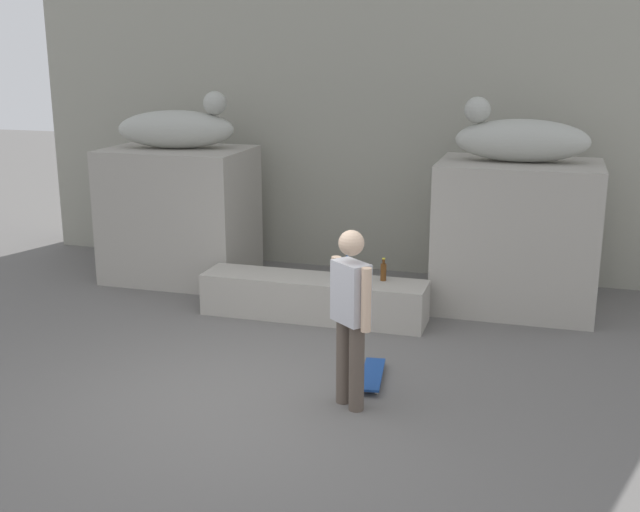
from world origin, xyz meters
name	(u,v)px	position (x,y,z in m)	size (l,w,h in m)	color
ground_plane	(242,396)	(0.00, 0.00, 0.00)	(40.00, 40.00, 0.00)	#605E5B
facade_wall	(367,28)	(0.00, 4.95, 3.46)	(10.13, 0.60, 6.92)	#989789
pedestal_left	(180,214)	(-2.30, 3.46, 0.93)	(1.95, 1.36, 1.85)	#A39E93
pedestal_right	(516,236)	(2.30, 3.46, 0.93)	(1.95, 1.36, 1.85)	#A39E93
statue_reclining_left	(179,128)	(-2.27, 3.46, 2.14)	(1.68, 0.90, 0.78)	#A8AAA1
statue_reclining_right	(519,139)	(2.26, 3.45, 2.14)	(1.63, 0.65, 0.78)	#A8AAA1
ledge_block	(314,298)	(0.00, 2.35, 0.25)	(2.75, 0.61, 0.51)	#A39E93
skater	(351,311)	(1.03, 0.09, 0.92)	(0.44, 0.38, 1.67)	brown
skateboard	(372,375)	(1.11, 0.70, 0.06)	(0.30, 0.82, 0.08)	navy
bottle_brown	(383,271)	(0.83, 2.47, 0.62)	(0.07, 0.07, 0.28)	#593314
bottle_blue	(347,266)	(0.37, 2.55, 0.63)	(0.07, 0.07, 0.31)	#194C99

